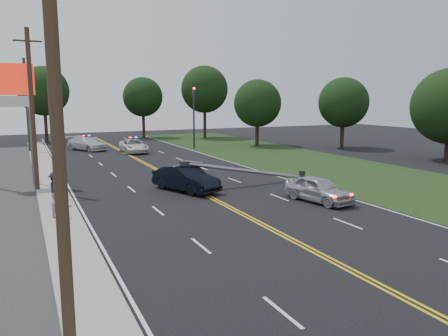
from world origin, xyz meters
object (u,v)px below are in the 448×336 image
emergency_a (133,146)px  bystander_b (58,200)px  utility_pole_near (58,134)px  traffic_signal (194,112)px  bystander_a (56,189)px  crashed_sedan (186,179)px  bystander_c (55,188)px  fallen_streetlight (254,171)px  waiting_sedan (319,189)px  pylon_sign (8,95)px  bystander_d (56,178)px  emergency_b (87,143)px  utility_pole_mid (32,110)px  utility_pole_far (27,105)px

emergency_a → bystander_b: bearing=-111.3°
utility_pole_near → traffic_signal: bearing=65.3°
bystander_a → crashed_sedan: bearing=-86.6°
bystander_a → bystander_c: bearing=-1.1°
fallen_streetlight → waiting_sedan: (0.96, -5.82, -0.19)m
fallen_streetlight → bystander_b: bearing=-165.1°
bystander_b → waiting_sedan: bearing=-71.7°
pylon_sign → bystander_d: (2.33, -3.52, -4.98)m
bystander_c → bystander_b: bearing=-166.8°
bystander_b → utility_pole_near: bearing=-154.8°
utility_pole_near → bystander_b: bearing=86.8°
pylon_sign → bystander_d: bearing=-56.5°
utility_pole_near → bystander_b: size_ratio=6.17×
emergency_b → bystander_d: bearing=-130.6°
utility_pole_mid → bystander_c: bearing=-81.2°
utility_pole_mid → bystander_d: utility_pole_mid is taller
waiting_sedan → utility_pole_far: bearing=103.3°
bystander_b → pylon_sign: bearing=40.5°
pylon_sign → utility_pole_mid: (1.30, -2.00, -0.91)m
emergency_b → bystander_c: bearing=-129.7°
bystander_d → bystander_a: bearing=-157.6°
utility_pole_mid → crashed_sedan: (8.51, -3.97, -4.28)m
utility_pole_near → utility_pole_far: (0.00, 42.00, 0.00)m
bystander_d → utility_pole_near: bearing=-156.5°
pylon_sign → emergency_a: size_ratio=1.57×
fallen_streetlight → crashed_sedan: bearing=179.6°
waiting_sedan → emergency_b: emergency_b is taller
emergency_a → emergency_b: bearing=134.0°
utility_pole_mid → emergency_a: (10.12, 16.96, -4.38)m
traffic_signal → fallen_streetlight: 22.62m
utility_pole_far → emergency_a: size_ratio=1.96×
utility_pole_mid → emergency_b: 22.55m
waiting_sedan → bystander_c: bystander_c is taller
waiting_sedan → bystander_c: size_ratio=2.38×
pylon_sign → traffic_signal: 24.75m
pylon_sign → bystander_d: 6.53m
fallen_streetlight → waiting_sedan: bearing=-80.6°
crashed_sedan → waiting_sedan: 8.28m
waiting_sedan → emergency_b: (-8.49, 31.17, 0.04)m
fallen_streetlight → emergency_a: (-3.27, 20.96, -0.21)m
emergency_a → bystander_c: bystander_c is taller
pylon_sign → traffic_signal: (18.80, 16.00, -1.79)m
utility_pole_near → emergency_a: size_ratio=1.96×
traffic_signal → bystander_c: traffic_signal is taller
fallen_streetlight → emergency_a: fallen_streetlight is taller
traffic_signal → bystander_a: (-16.73, -23.05, -3.20)m
traffic_signal → bystander_a: traffic_signal is taller
emergency_a → bystander_d: bystander_d is taller
bystander_b → bystander_d: bystander_d is taller
pylon_sign → emergency_b: bearing=69.7°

